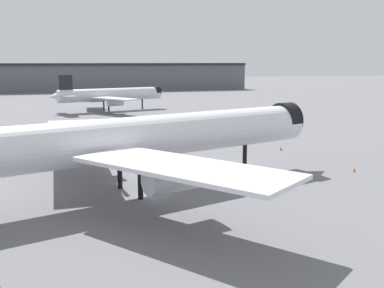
{
  "coord_description": "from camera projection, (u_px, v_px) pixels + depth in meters",
  "views": [
    {
      "loc": [
        -8.02,
        -59.21,
        17.8
      ],
      "look_at": [
        7.48,
        5.37,
        5.82
      ],
      "focal_mm": 43.07,
      "sensor_mm": 36.0,
      "label": 1
    }
  ],
  "objects": [
    {
      "name": "ground",
      "position": [
        147.0,
        196.0,
        61.66
      ],
      "size": [
        900.0,
        900.0,
        0.0
      ],
      "primitive_type": "plane",
      "color": "slate"
    },
    {
      "name": "airliner_near_gate",
      "position": [
        144.0,
        138.0,
        62.78
      ],
      "size": [
        60.38,
        53.98,
        16.87
      ],
      "rotation": [
        0.0,
        0.0,
        0.37
      ],
      "color": "white",
      "rests_on": "ground"
    },
    {
      "name": "airliner_far_taxiway",
      "position": [
        110.0,
        95.0,
        166.2
      ],
      "size": [
        43.36,
        38.48,
        13.16
      ],
      "rotation": [
        0.0,
        0.0,
        0.32
      ],
      "color": "silver",
      "rests_on": "ground"
    },
    {
      "name": "terminal_building",
      "position": [
        82.0,
        77.0,
        276.06
      ],
      "size": [
        201.43,
        31.06,
        29.96
      ],
      "rotation": [
        0.0,
        0.0,
        0.05
      ],
      "color": "slate",
      "rests_on": "ground"
    },
    {
      "name": "baggage_tug_wing",
      "position": [
        189.0,
        138.0,
        101.71
      ],
      "size": [
        3.35,
        3.46,
        1.85
      ],
      "rotation": [
        0.0,
        0.0,
        0.85
      ],
      "color": "black",
      "rests_on": "ground"
    },
    {
      "name": "traffic_cone_near_nose",
      "position": [
        354.0,
        170.0,
        75.11
      ],
      "size": [
        0.52,
        0.52,
        0.65
      ],
      "primitive_type": "cone",
      "color": "#F2600C",
      "rests_on": "ground"
    },
    {
      "name": "traffic_cone_wingtip",
      "position": [
        281.0,
        148.0,
        93.14
      ],
      "size": [
        0.62,
        0.62,
        0.77
      ],
      "primitive_type": "cone",
      "color": "#F2600C",
      "rests_on": "ground"
    }
  ]
}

